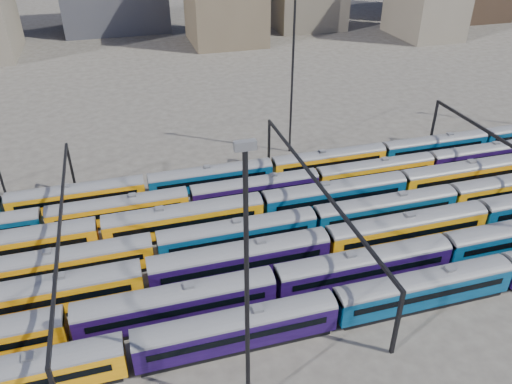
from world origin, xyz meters
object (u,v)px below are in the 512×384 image
object	(u,v)px
mast_2	(247,287)
rake_0	(236,326)
rake_1	(364,264)
rake_2	(327,241)

from	to	relation	value
mast_2	rake_0	bearing A→B (deg)	83.81
rake_1	rake_2	world-z (taller)	rake_2
rake_0	rake_2	world-z (taller)	rake_2
rake_0	rake_1	bearing A→B (deg)	17.38
rake_0	mast_2	bearing A→B (deg)	-96.19
rake_1	mast_2	distance (m)	23.47
rake_0	rake_2	distance (m)	16.92
rake_0	rake_2	size ratio (longest dim) A/B	1.11
rake_1	mast_2	bearing A→B (deg)	-144.35
rake_0	mast_2	distance (m)	13.34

